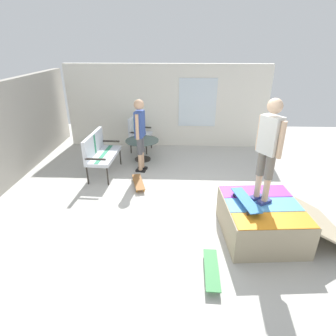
{
  "coord_description": "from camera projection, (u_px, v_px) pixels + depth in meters",
  "views": [
    {
      "loc": [
        -4.57,
        0.13,
        3.02
      ],
      "look_at": [
        0.46,
        0.34,
        0.7
      ],
      "focal_mm": 29.69,
      "sensor_mm": 36.0,
      "label": 1
    }
  ],
  "objects": [
    {
      "name": "patio_chair_near_house",
      "position": [
        137.0,
        131.0,
        8.14
      ],
      "size": [
        0.7,
        0.65,
        1.02
      ],
      "color": "#2D2823",
      "rests_on": "ground_plane"
    },
    {
      "name": "person_skater",
      "position": [
        269.0,
        145.0,
        4.19
      ],
      "size": [
        0.42,
        0.35,
        1.68
      ],
      "color": "navy",
      "rests_on": "skate_ramp"
    },
    {
      "name": "skate_ramp",
      "position": [
        263.0,
        220.0,
        4.62
      ],
      "size": [
        1.45,
        2.1,
        0.6
      ],
      "color": "tan",
      "rests_on": "ground_plane"
    },
    {
      "name": "ground_plane",
      "position": [
        184.0,
        213.0,
        5.42
      ],
      "size": [
        12.0,
        12.0,
        0.1
      ],
      "primitive_type": "cube",
      "color": "beige"
    },
    {
      "name": "skateboard_on_ramp",
      "position": [
        246.0,
        200.0,
        4.45
      ],
      "size": [
        0.82,
        0.35,
        0.1
      ],
      "color": "#3372B2",
      "rests_on": "skate_ramp"
    },
    {
      "name": "person_watching",
      "position": [
        140.0,
        130.0,
        6.66
      ],
      "size": [
        0.47,
        0.28,
        1.79
      ],
      "color": "black",
      "rests_on": "ground_plane"
    },
    {
      "name": "skateboard_by_bench",
      "position": [
        138.0,
        182.0,
        6.31
      ],
      "size": [
        0.82,
        0.41,
        0.1
      ],
      "color": "brown",
      "rests_on": "ground_plane"
    },
    {
      "name": "patio_bench",
      "position": [
        99.0,
        150.0,
        6.68
      ],
      "size": [
        1.28,
        0.61,
        1.02
      ],
      "color": "#2D2823",
      "rests_on": "ground_plane"
    },
    {
      "name": "skateboard_spare",
      "position": [
        212.0,
        270.0,
        3.91
      ],
      "size": [
        0.81,
        0.23,
        0.1
      ],
      "color": "#3F8C4C",
      "rests_on": "ground_plane"
    },
    {
      "name": "house_facade",
      "position": [
        168.0,
        106.0,
        8.36
      ],
      "size": [
        0.23,
        6.0,
        2.43
      ],
      "color": "white",
      "rests_on": "ground_plane"
    },
    {
      "name": "patio_table",
      "position": [
        142.0,
        146.0,
        7.56
      ],
      "size": [
        0.9,
        0.9,
        0.57
      ],
      "color": "#2D2823",
      "rests_on": "ground_plane"
    }
  ]
}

